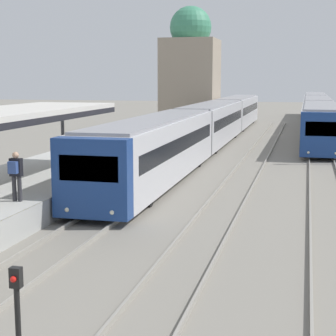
% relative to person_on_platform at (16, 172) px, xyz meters
% --- Properties ---
extents(person_on_platform, '(0.40, 0.40, 1.66)m').
position_rel_person_on_platform_xyz_m(person_on_platform, '(0.00, 0.00, 0.00)').
color(person_on_platform, '#2D2D33').
rests_on(person_on_platform, station_platform).
extents(train_near, '(2.72, 49.42, 3.13)m').
position_rel_person_on_platform_xyz_m(train_near, '(2.30, 25.40, -0.18)').
color(train_near, navy).
rests_on(train_near, ground_plane).
extents(train_far, '(2.68, 47.91, 3.11)m').
position_rel_person_on_platform_xyz_m(train_far, '(10.27, 42.03, -0.19)').
color(train_far, navy).
rests_on(train_far, ground_plane).
extents(signal_post_near, '(0.20, 0.21, 1.80)m').
position_rel_person_on_platform_xyz_m(signal_post_near, '(4.58, -8.31, -0.79)').
color(signal_post_near, black).
rests_on(signal_post_near, ground_plane).
extents(distant_domed_building, '(5.14, 5.14, 11.76)m').
position_rel_person_on_platform_xyz_m(distant_domed_building, '(-1.71, 36.88, 3.59)').
color(distant_domed_building, gray).
rests_on(distant_domed_building, ground_plane).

